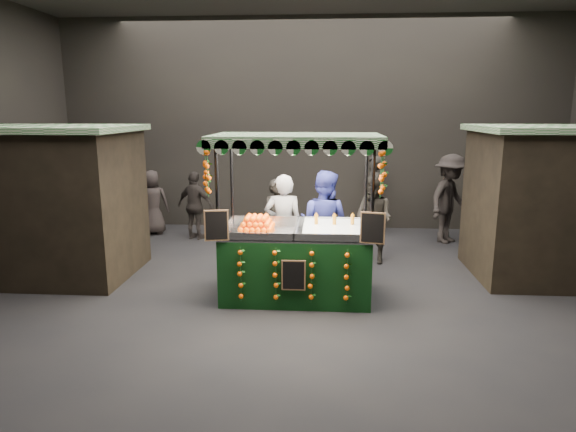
{
  "coord_description": "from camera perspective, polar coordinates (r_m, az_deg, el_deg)",
  "views": [
    {
      "loc": [
        0.34,
        -7.23,
        2.86
      ],
      "look_at": [
        -0.22,
        0.56,
        1.21
      ],
      "focal_mm": 31.4,
      "sensor_mm": 36.0,
      "label": 1
    }
  ],
  "objects": [
    {
      "name": "vendor_blue",
      "position": [
        8.64,
        4.07,
        -0.98
      ],
      "size": [
        1.12,
        1.02,
        1.86
      ],
      "rotation": [
        0.0,
        0.0,
        2.71
      ],
      "color": "navy",
      "rests_on": "ground"
    },
    {
      "name": "market_hall",
      "position": [
        7.26,
        1.44,
        16.07
      ],
      "size": [
        12.1,
        10.1,
        5.05
      ],
      "color": "black",
      "rests_on": "ground"
    },
    {
      "name": "shopper_6",
      "position": [
        11.91,
        9.58,
        2.36
      ],
      "size": [
        0.56,
        0.74,
        1.82
      ],
      "rotation": [
        0.0,
        0.0,
        -1.37
      ],
      "color": "#282520",
      "rests_on": "ground"
    },
    {
      "name": "vendor_grey",
      "position": [
        8.61,
        -0.52,
        -1.2
      ],
      "size": [
        0.67,
        0.46,
        1.8
      ],
      "rotation": [
        0.0,
        0.0,
        3.18
      ],
      "color": "gray",
      "rests_on": "ground"
    },
    {
      "name": "shopper_0",
      "position": [
        9.58,
        -1.19,
        -0.53
      ],
      "size": [
        0.67,
        0.54,
        1.58
      ],
      "rotation": [
        0.0,
        0.0,
        0.31
      ],
      "color": "black",
      "rests_on": "ground"
    },
    {
      "name": "neighbour_stall_right",
      "position": [
        9.75,
        28.62,
        1.33
      ],
      "size": [
        3.0,
        2.2,
        2.6
      ],
      "color": "black",
      "rests_on": "ground"
    },
    {
      "name": "ground",
      "position": [
        7.78,
        1.31,
        -9.61
      ],
      "size": [
        12.0,
        12.0,
        0.0
      ],
      "primitive_type": "plane",
      "color": "black",
      "rests_on": "ground"
    },
    {
      "name": "shopper_1",
      "position": [
        9.62,
        9.65,
        -0.42
      ],
      "size": [
        1.01,
        1.01,
        1.66
      ],
      "rotation": [
        0.0,
        0.0,
        -0.78
      ],
      "color": "#282520",
      "rests_on": "ground"
    },
    {
      "name": "shopper_5",
      "position": [
        11.57,
        22.22,
        0.86
      ],
      "size": [
        1.41,
        1.4,
        1.62
      ],
      "rotation": [
        0.0,
        0.0,
        2.36
      ],
      "color": "black",
      "rests_on": "ground"
    },
    {
      "name": "shopper_3",
      "position": [
        11.45,
        17.83,
        1.86
      ],
      "size": [
        1.38,
        1.4,
        1.93
      ],
      "rotation": [
        0.0,
        0.0,
        0.82
      ],
      "color": "black",
      "rests_on": "ground"
    },
    {
      "name": "neighbour_stall_left",
      "position": [
        9.62,
        -25.51,
        1.5
      ],
      "size": [
        3.0,
        2.2,
        2.6
      ],
      "color": "black",
      "rests_on": "ground"
    },
    {
      "name": "shopper_4",
      "position": [
        12.11,
        -15.11,
        1.51
      ],
      "size": [
        0.82,
        0.62,
        1.5
      ],
      "rotation": [
        0.0,
        0.0,
        3.36
      ],
      "color": "#2B2422",
      "rests_on": "ground"
    },
    {
      "name": "juice_stall",
      "position": [
        7.71,
        0.97,
        -3.72
      ],
      "size": [
        2.59,
        1.52,
        2.51
      ],
      "color": "black",
      "rests_on": "ground"
    },
    {
      "name": "shopper_2",
      "position": [
        11.42,
        -10.45,
        1.17
      ],
      "size": [
        0.97,
        0.66,
        1.53
      ],
      "rotation": [
        0.0,
        0.0,
        2.79
      ],
      "color": "#2B2523",
      "rests_on": "ground"
    }
  ]
}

